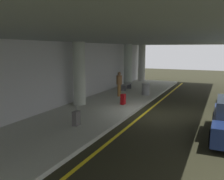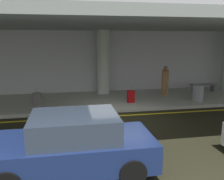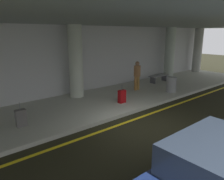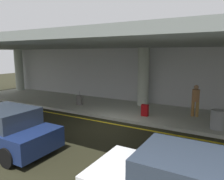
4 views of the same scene
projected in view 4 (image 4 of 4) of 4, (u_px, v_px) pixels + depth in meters
name	position (u px, v px, depth m)	size (l,w,h in m)	color
ground_plane	(107.00, 127.00, 10.24)	(60.00, 60.00, 0.00)	black
sidewalk	(134.00, 111.00, 12.89)	(26.00, 4.20, 0.15)	#B2B4A7
lane_stripe_yellow	(112.00, 124.00, 10.68)	(26.00, 0.14, 0.01)	yellow
support_column_far_left	(19.00, 70.00, 19.63)	(0.72, 0.72, 3.65)	#B0BAAD
support_column_left_mid	(143.00, 77.00, 13.75)	(0.72, 0.72, 3.65)	#B1B9A9
ceiling_overhang	(131.00, 44.00, 11.82)	(28.00, 13.20, 0.30)	gray
terminal_back_wall	(148.00, 77.00, 14.51)	(26.00, 0.30, 3.80)	#B7B8BA
car_navy	(5.00, 129.00, 7.85)	(4.10, 1.92, 1.50)	navy
traveler_with_luggage	(196.00, 98.00, 11.28)	(0.38, 0.38, 1.68)	olive
suitcase_upright_primary	(145.00, 110.00, 11.48)	(0.36, 0.22, 0.90)	#960A0E
suitcase_upright_secondary	(80.00, 100.00, 14.02)	(0.36, 0.22, 0.90)	#5A5655
trash_bin_steel	(217.00, 119.00, 9.47)	(0.56, 0.56, 0.85)	gray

